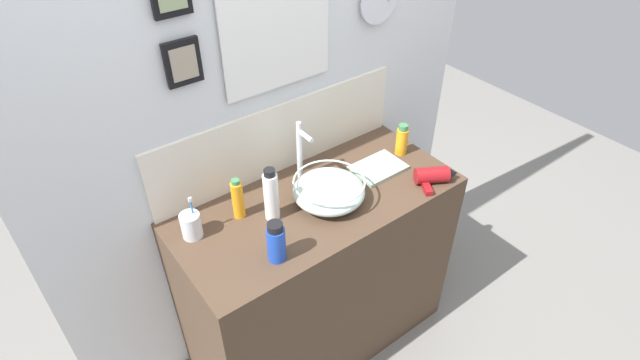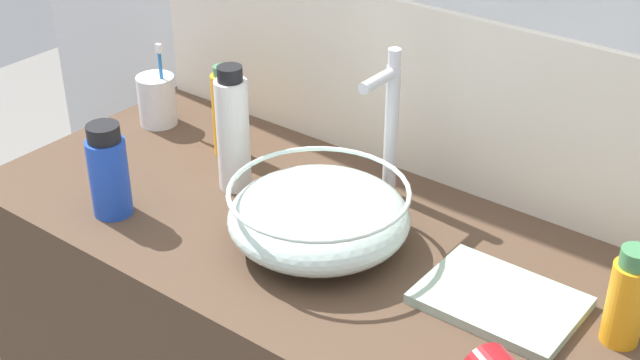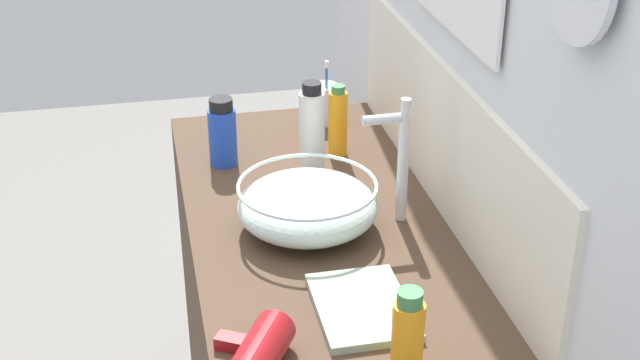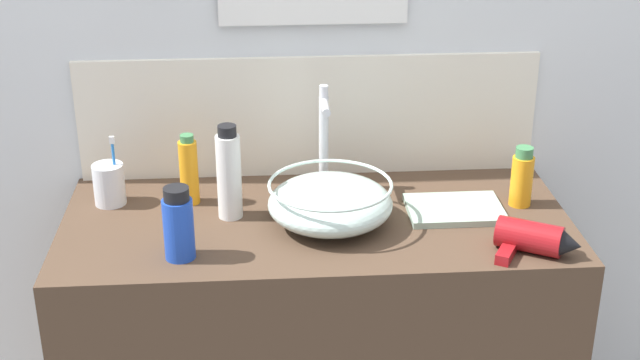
{
  "view_description": "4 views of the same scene",
  "coord_description": "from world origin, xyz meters",
  "px_view_note": "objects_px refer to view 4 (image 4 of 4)",
  "views": [
    {
      "loc": [
        -0.93,
        -1.25,
        2.25
      ],
      "look_at": [
        0.01,
        0.0,
        1.02
      ],
      "focal_mm": 28.0,
      "sensor_mm": 36.0,
      "label": 1
    },
    {
      "loc": [
        0.76,
        -0.98,
        1.74
      ],
      "look_at": [
        0.01,
        0.0,
        1.02
      ],
      "focal_mm": 50.0,
      "sensor_mm": 36.0,
      "label": 2
    },
    {
      "loc": [
        1.61,
        -0.34,
        1.88
      ],
      "look_at": [
        0.01,
        0.0,
        1.02
      ],
      "focal_mm": 50.0,
      "sensor_mm": 36.0,
      "label": 3
    },
    {
      "loc": [
        -0.13,
        -1.9,
        1.87
      ],
      "look_at": [
        0.01,
        0.0,
        1.02
      ],
      "focal_mm": 50.0,
      "sensor_mm": 36.0,
      "label": 4
    }
  ],
  "objects_px": {
    "toothbrush_cup": "(109,184)",
    "lotion_bottle": "(189,171)",
    "glass_bowl_sink": "(330,202)",
    "hair_drier": "(535,239)",
    "soap_dispenser": "(522,178)",
    "hand_towel": "(455,209)",
    "spray_bottle": "(229,174)",
    "faucet": "(324,133)",
    "shampoo_bottle": "(178,225)"
  },
  "relations": [
    {
      "from": "faucet",
      "to": "shampoo_bottle",
      "type": "height_order",
      "value": "faucet"
    },
    {
      "from": "lotion_bottle",
      "to": "spray_bottle",
      "type": "relative_size",
      "value": 0.77
    },
    {
      "from": "soap_dispenser",
      "to": "shampoo_bottle",
      "type": "bearing_deg",
      "value": -165.71
    },
    {
      "from": "glass_bowl_sink",
      "to": "spray_bottle",
      "type": "height_order",
      "value": "spray_bottle"
    },
    {
      "from": "glass_bowl_sink",
      "to": "shampoo_bottle",
      "type": "distance_m",
      "value": 0.37
    },
    {
      "from": "lotion_bottle",
      "to": "faucet",
      "type": "bearing_deg",
      "value": 8.87
    },
    {
      "from": "glass_bowl_sink",
      "to": "soap_dispenser",
      "type": "height_order",
      "value": "soap_dispenser"
    },
    {
      "from": "soap_dispenser",
      "to": "hand_towel",
      "type": "bearing_deg",
      "value": -169.35
    },
    {
      "from": "toothbrush_cup",
      "to": "spray_bottle",
      "type": "distance_m",
      "value": 0.32
    },
    {
      "from": "glass_bowl_sink",
      "to": "hair_drier",
      "type": "bearing_deg",
      "value": -21.41
    },
    {
      "from": "shampoo_bottle",
      "to": "hand_towel",
      "type": "bearing_deg",
      "value": 15.22
    },
    {
      "from": "glass_bowl_sink",
      "to": "soap_dispenser",
      "type": "xyz_separation_m",
      "value": [
        0.47,
        0.07,
        0.02
      ]
    },
    {
      "from": "hair_drier",
      "to": "soap_dispenser",
      "type": "height_order",
      "value": "soap_dispenser"
    },
    {
      "from": "hair_drier",
      "to": "toothbrush_cup",
      "type": "distance_m",
      "value": 1.02
    },
    {
      "from": "glass_bowl_sink",
      "to": "hand_towel",
      "type": "bearing_deg",
      "value": 7.3
    },
    {
      "from": "toothbrush_cup",
      "to": "lotion_bottle",
      "type": "distance_m",
      "value": 0.2
    },
    {
      "from": "faucet",
      "to": "toothbrush_cup",
      "type": "bearing_deg",
      "value": -175.31
    },
    {
      "from": "faucet",
      "to": "glass_bowl_sink",
      "type": "bearing_deg",
      "value": -90.0
    },
    {
      "from": "lotion_bottle",
      "to": "toothbrush_cup",
      "type": "bearing_deg",
      "value": 177.48
    },
    {
      "from": "faucet",
      "to": "toothbrush_cup",
      "type": "xyz_separation_m",
      "value": [
        -0.53,
        -0.04,
        -0.1
      ]
    },
    {
      "from": "soap_dispenser",
      "to": "spray_bottle",
      "type": "xyz_separation_m",
      "value": [
        -0.71,
        -0.01,
        0.04
      ]
    },
    {
      "from": "shampoo_bottle",
      "to": "hand_towel",
      "type": "height_order",
      "value": "shampoo_bottle"
    },
    {
      "from": "soap_dispenser",
      "to": "shampoo_bottle",
      "type": "distance_m",
      "value": 0.84
    },
    {
      "from": "faucet",
      "to": "hair_drier",
      "type": "distance_m",
      "value": 0.58
    },
    {
      "from": "glass_bowl_sink",
      "to": "hand_towel",
      "type": "relative_size",
      "value": 1.28
    },
    {
      "from": "toothbrush_cup",
      "to": "lotion_bottle",
      "type": "bearing_deg",
      "value": -2.52
    },
    {
      "from": "glass_bowl_sink",
      "to": "lotion_bottle",
      "type": "distance_m",
      "value": 0.36
    },
    {
      "from": "shampoo_bottle",
      "to": "spray_bottle",
      "type": "xyz_separation_m",
      "value": [
        0.11,
        0.19,
        0.03
      ]
    },
    {
      "from": "hair_drier",
      "to": "faucet",
      "type": "bearing_deg",
      "value": 140.16
    },
    {
      "from": "hair_drier",
      "to": "spray_bottle",
      "type": "height_order",
      "value": "spray_bottle"
    },
    {
      "from": "faucet",
      "to": "shampoo_bottle",
      "type": "xyz_separation_m",
      "value": [
        -0.34,
        -0.33,
        -0.07
      ]
    },
    {
      "from": "glass_bowl_sink",
      "to": "shampoo_bottle",
      "type": "bearing_deg",
      "value": -158.12
    },
    {
      "from": "faucet",
      "to": "shampoo_bottle",
      "type": "distance_m",
      "value": 0.48
    },
    {
      "from": "spray_bottle",
      "to": "soap_dispenser",
      "type": "bearing_deg",
      "value": 1.07
    },
    {
      "from": "glass_bowl_sink",
      "to": "spray_bottle",
      "type": "bearing_deg",
      "value": 166.18
    },
    {
      "from": "lotion_bottle",
      "to": "shampoo_bottle",
      "type": "xyz_separation_m",
      "value": [
        -0.01,
        -0.28,
        -0.01
      ]
    },
    {
      "from": "hair_drier",
      "to": "toothbrush_cup",
      "type": "xyz_separation_m",
      "value": [
        -0.97,
        0.32,
        0.02
      ]
    },
    {
      "from": "faucet",
      "to": "hair_drier",
      "type": "height_order",
      "value": "faucet"
    },
    {
      "from": "faucet",
      "to": "hair_drier",
      "type": "xyz_separation_m",
      "value": [
        0.44,
        -0.37,
        -0.12
      ]
    },
    {
      "from": "soap_dispenser",
      "to": "lotion_bottle",
      "type": "bearing_deg",
      "value": 175.01
    },
    {
      "from": "hair_drier",
      "to": "lotion_bottle",
      "type": "xyz_separation_m",
      "value": [
        -0.77,
        0.31,
        0.05
      ]
    },
    {
      "from": "toothbrush_cup",
      "to": "soap_dispenser",
      "type": "bearing_deg",
      "value": -4.51
    },
    {
      "from": "faucet",
      "to": "spray_bottle",
      "type": "xyz_separation_m",
      "value": [
        -0.23,
        -0.14,
        -0.04
      ]
    },
    {
      "from": "shampoo_bottle",
      "to": "hair_drier",
      "type": "bearing_deg",
      "value": -2.59
    },
    {
      "from": "spray_bottle",
      "to": "hand_towel",
      "type": "relative_size",
      "value": 1.01
    },
    {
      "from": "spray_bottle",
      "to": "shampoo_bottle",
      "type": "bearing_deg",
      "value": -118.58
    },
    {
      "from": "soap_dispenser",
      "to": "lotion_bottle",
      "type": "xyz_separation_m",
      "value": [
        -0.81,
        0.07,
        0.01
      ]
    },
    {
      "from": "glass_bowl_sink",
      "to": "lotion_bottle",
      "type": "relative_size",
      "value": 1.63
    },
    {
      "from": "lotion_bottle",
      "to": "shampoo_bottle",
      "type": "distance_m",
      "value": 0.28
    },
    {
      "from": "lotion_bottle",
      "to": "shampoo_bottle",
      "type": "height_order",
      "value": "lotion_bottle"
    }
  ]
}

